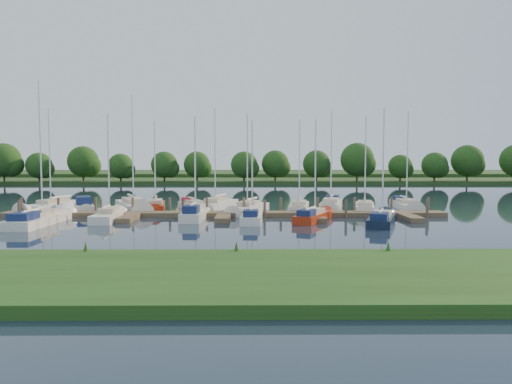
{
  "coord_description": "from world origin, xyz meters",
  "views": [
    {
      "loc": [
        2.45,
        -37.05,
        5.35
      ],
      "look_at": [
        2.85,
        8.0,
        2.2
      ],
      "focal_mm": 35.0,
      "sensor_mm": 36.0,
      "label": 1
    }
  ],
  "objects_px": {
    "sailboat_n_5": "(216,206)",
    "sailboat_n_0": "(53,207)",
    "sailboat_s_2": "(195,215)",
    "dock": "(224,215)",
    "motorboat": "(84,207)"
  },
  "relations": [
    {
      "from": "sailboat_s_2",
      "to": "sailboat_n_5",
      "type": "bearing_deg",
      "value": 84.48
    },
    {
      "from": "dock",
      "to": "sailboat_n_5",
      "type": "relative_size",
      "value": 3.74
    },
    {
      "from": "sailboat_n_0",
      "to": "sailboat_n_5",
      "type": "distance_m",
      "value": 16.66
    },
    {
      "from": "sailboat_n_5",
      "to": "sailboat_s_2",
      "type": "xyz_separation_m",
      "value": [
        -1.25,
        -8.6,
        0.07
      ]
    },
    {
      "from": "dock",
      "to": "sailboat_s_2",
      "type": "xyz_separation_m",
      "value": [
        -2.45,
        -1.59,
        0.15
      ]
    },
    {
      "from": "dock",
      "to": "sailboat_n_0",
      "type": "distance_m",
      "value": 18.98
    },
    {
      "from": "sailboat_n_5",
      "to": "sailboat_s_2",
      "type": "height_order",
      "value": "sailboat_n_5"
    },
    {
      "from": "sailboat_s_2",
      "to": "motorboat",
      "type": "bearing_deg",
      "value": 153.06
    },
    {
      "from": "dock",
      "to": "motorboat",
      "type": "height_order",
      "value": "motorboat"
    },
    {
      "from": "sailboat_n_5",
      "to": "sailboat_n_0",
      "type": "bearing_deg",
      "value": 20.77
    },
    {
      "from": "motorboat",
      "to": "sailboat_n_5",
      "type": "height_order",
      "value": "sailboat_n_5"
    },
    {
      "from": "motorboat",
      "to": "sailboat_s_2",
      "type": "distance_m",
      "value": 13.61
    },
    {
      "from": "dock",
      "to": "motorboat",
      "type": "bearing_deg",
      "value": 160.16
    },
    {
      "from": "sailboat_s_2",
      "to": "dock",
      "type": "bearing_deg",
      "value": 35.66
    },
    {
      "from": "dock",
      "to": "sailboat_n_5",
      "type": "height_order",
      "value": "sailboat_n_5"
    }
  ]
}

